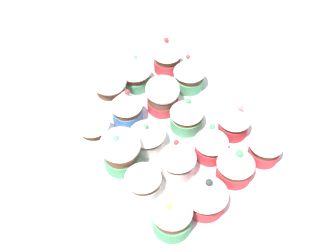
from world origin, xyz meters
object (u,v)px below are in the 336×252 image
at_px(cupcake_13, 163,95).
at_px(cupcake_15, 110,86).
at_px(cupcake_17, 167,53).
at_px(cupcake_9, 147,133).
at_px(cupcake_10, 187,114).
at_px(cupcake_6, 212,141).
at_px(cupcake_12, 126,105).
at_px(baking_tray, 168,139).
at_px(cupcake_1, 206,194).
at_px(cupcake_8, 121,151).
at_px(cupcake_3, 266,144).
at_px(cupcake_2, 236,164).
at_px(cupcake_16, 135,71).
at_px(cupcake_7, 235,119).
at_px(cupcake_11, 93,125).
at_px(cupcake_5, 178,157).
at_px(cupcake_14, 189,72).
at_px(cupcake_4, 143,179).
at_px(cupcake_0, 172,216).

bearing_deg(cupcake_13, cupcake_15, 130.68).
xyz_separation_m(cupcake_15, cupcake_17, (0.14, 0.00, 0.01)).
xyz_separation_m(cupcake_9, cupcake_10, (0.08, -0.01, -0.00)).
relative_size(cupcake_6, cupcake_12, 0.97).
height_order(baking_tray, cupcake_17, cupcake_17).
distance_m(cupcake_1, cupcake_6, 0.10).
height_order(cupcake_6, cupcake_8, cupcake_8).
xyz_separation_m(baking_tray, cupcake_3, (0.10, -0.13, 0.04)).
bearing_deg(cupcake_1, cupcake_9, 91.11).
bearing_deg(cupcake_8, cupcake_2, -44.09).
bearing_deg(cupcake_16, cupcake_7, -71.06).
height_order(cupcake_1, cupcake_13, cupcake_1).
bearing_deg(baking_tray, cupcake_12, 114.29).
bearing_deg(cupcake_10, cupcake_2, -91.86).
relative_size(cupcake_2, cupcake_12, 0.89).
bearing_deg(cupcake_13, cupcake_11, 174.94).
distance_m(cupcake_2, cupcake_5, 0.09).
relative_size(cupcake_12, cupcake_14, 1.03).
height_order(cupcake_4, cupcake_6, cupcake_6).
height_order(cupcake_0, cupcake_3, cupcake_3).
height_order(cupcake_7, cupcake_15, cupcake_7).
height_order(cupcake_1, cupcake_5, cupcake_5).
height_order(cupcake_0, cupcake_16, cupcake_16).
distance_m(cupcake_10, cupcake_14, 0.10).
bearing_deg(baking_tray, cupcake_10, -0.96).
distance_m(cupcake_4, cupcake_11, 0.13).
relative_size(cupcake_2, cupcake_7, 0.95).
bearing_deg(cupcake_14, cupcake_2, -109.23).
distance_m(cupcake_0, cupcake_9, 0.16).
bearing_deg(cupcake_11, cupcake_14, 0.34).
distance_m(cupcake_1, cupcake_8, 0.15).
height_order(cupcake_1, cupcake_8, cupcake_8).
bearing_deg(cupcake_3, cupcake_12, 123.04).
distance_m(baking_tray, cupcake_5, 0.09).
height_order(cupcake_0, cupcake_8, cupcake_8).
distance_m(cupcake_0, cupcake_8, 0.14).
bearing_deg(cupcake_4, cupcake_0, -92.21).
relative_size(cupcake_4, cupcake_17, 0.77).
bearing_deg(cupcake_14, baking_tray, -145.54).
xyz_separation_m(cupcake_4, cupcake_12, (0.06, 0.14, 0.01)).
xyz_separation_m(baking_tray, cupcake_13, (0.03, 0.06, 0.04)).
relative_size(cupcake_4, cupcake_16, 0.88).
height_order(cupcake_0, cupcake_15, cupcake_15).
xyz_separation_m(cupcake_1, cupcake_7, (0.13, 0.08, 0.00)).
height_order(cupcake_6, cupcake_15, cupcake_6).
bearing_deg(cupcake_9, cupcake_17, 42.90).
bearing_deg(cupcake_11, cupcake_13, -5.06).
bearing_deg(cupcake_17, cupcake_7, -91.92).
xyz_separation_m(baking_tray, cupcake_1, (-0.04, -0.14, 0.04)).
distance_m(cupcake_6, cupcake_16, 0.21).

